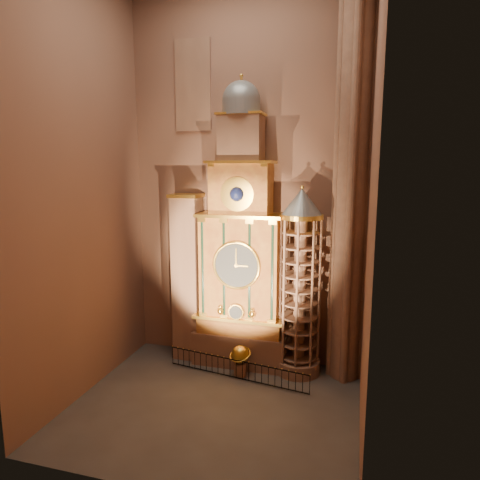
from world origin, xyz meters
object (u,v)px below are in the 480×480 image
(celestial_globe, at_px, (240,358))
(iron_railing, at_px, (236,369))
(astronomical_clock, at_px, (241,255))
(portrait_tower, at_px, (188,277))
(stair_turret, at_px, (300,284))

(celestial_globe, xyz_separation_m, iron_railing, (-0.10, -0.45, -0.49))
(astronomical_clock, distance_m, iron_railing, 6.43)
(portrait_tower, bearing_deg, celestial_globe, -23.24)
(portrait_tower, relative_size, iron_railing, 1.22)
(astronomical_clock, bearing_deg, stair_turret, -4.30)
(portrait_tower, distance_m, iron_railing, 6.22)
(stair_turret, xyz_separation_m, celestial_globe, (-3.11, -1.35, -4.19))
(stair_turret, bearing_deg, iron_railing, -150.78)
(portrait_tower, bearing_deg, stair_turret, -2.33)
(celestial_globe, distance_m, iron_railing, 0.67)
(portrait_tower, height_order, stair_turret, stair_turret)
(celestial_globe, bearing_deg, astronomical_clock, 103.68)
(portrait_tower, bearing_deg, astronomical_clock, -0.29)
(portrait_tower, xyz_separation_m, celestial_globe, (3.79, -1.63, -4.07))
(iron_railing, bearing_deg, celestial_globe, 76.92)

